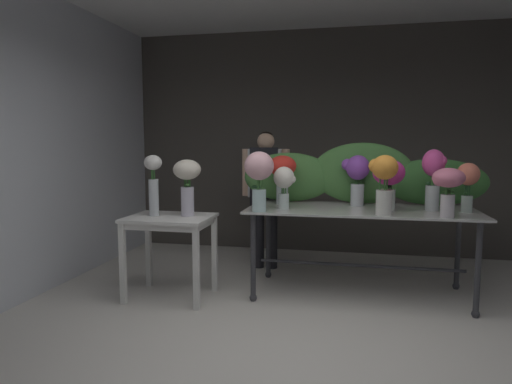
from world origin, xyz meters
TOP-DOWN VIEW (x-y plane):
  - ground_plane at (0.00, 1.73)m, footprint 7.60×7.60m
  - wall_back at (0.00, 3.45)m, footprint 5.31×0.12m
  - wall_left at (-2.65, 1.73)m, footprint 0.12×3.57m
  - display_table_glass at (0.47, 1.66)m, footprint 2.15×0.98m
  - side_table_white at (-1.30, 1.21)m, footprint 0.79×0.62m
  - florist at (-0.60, 2.42)m, footprint 0.56×0.24m
  - foliage_backdrop at (0.44, 2.03)m, footprint 2.47×0.22m
  - vase_magenta_anemones at (0.72, 1.57)m, footprint 0.30×0.30m
  - vase_coral_tulips at (1.41, 1.60)m, footprint 0.22×0.20m
  - vase_rosy_dahlias at (1.18, 1.27)m, footprint 0.27×0.27m
  - vase_violet_carnations at (0.43, 1.83)m, footprint 0.28×0.23m
  - vase_fuchsia_lilies at (1.12, 1.65)m, footprint 0.21×0.20m
  - vase_scarlet_peonies at (-0.31, 1.79)m, footprint 0.28×0.28m
  - vase_ivory_ranunculus at (-0.24, 1.47)m, footprint 0.21×0.20m
  - vase_sunset_freesia at (0.66, 1.28)m, footprint 0.25×0.23m
  - vase_blush_hydrangea at (-0.44, 1.27)m, footprint 0.27×0.27m
  - vase_white_roses_tall at (-1.46, 1.21)m, footprint 0.17×0.17m
  - vase_cream_lisianthus_tall at (-1.14, 1.27)m, footprint 0.26×0.26m

SIDE VIEW (x-z plane):
  - ground_plane at x=0.00m, z-range 0.00..0.00m
  - side_table_white at x=-1.30m, z-range 0.29..1.08m
  - display_table_glass at x=0.47m, z-range 0.31..1.17m
  - florist at x=-0.60m, z-range 0.18..1.79m
  - vase_ivory_ranunculus at x=-0.24m, z-range 0.91..1.31m
  - vase_white_roses_tall at x=-1.46m, z-range 0.82..1.40m
  - foliage_backdrop at x=0.44m, z-range 0.82..1.45m
  - vase_cream_lisianthus_tall at x=-1.14m, z-range 0.87..1.40m
  - vase_rosy_dahlias at x=1.18m, z-range 0.93..1.35m
  - vase_coral_tulips at x=1.41m, z-range 0.92..1.37m
  - vase_magenta_anemones at x=0.72m, z-range 0.92..1.40m
  - vase_violet_carnations at x=0.43m, z-range 0.91..1.42m
  - vase_sunset_freesia at x=0.66m, z-range 0.91..1.44m
  - vase_scarlet_peonies at x=-0.31m, z-range 0.94..1.44m
  - vase_fuchsia_lilies at x=1.12m, z-range 0.91..1.48m
  - vase_blush_hydrangea at x=-0.44m, z-range 0.94..1.48m
  - wall_back at x=0.00m, z-range 0.00..2.97m
  - wall_left at x=-2.65m, z-range 0.00..2.97m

